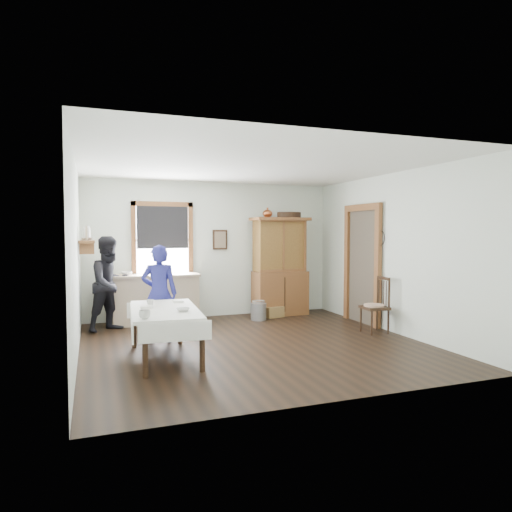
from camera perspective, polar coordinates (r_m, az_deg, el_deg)
name	(u,v)px	position (r m, az deg, el deg)	size (l,w,h in m)	color
room	(254,256)	(6.86, -0.26, 0.05)	(5.01, 5.01, 2.70)	black
window	(163,236)	(9.01, -11.59, 2.44)	(1.18, 0.07, 1.48)	white
doorway	(362,261)	(8.73, 13.17, -0.62)	(0.09, 1.14, 2.22)	#4A4135
wall_shelf	(87,240)	(7.99, -20.39, 1.88)	(0.24, 1.00, 0.44)	brown
framed_picture	(220,240)	(9.25, -4.51, 2.05)	(0.30, 0.04, 0.40)	#362212
rug_beater	(380,231)	(8.26, 15.26, 3.02)	(0.27, 0.27, 0.01)	black
work_counter	(156,299)	(8.78, -12.44, -5.22)	(1.60, 0.61, 0.92)	tan
china_hutch	(280,266)	(9.39, 3.02, -1.30)	(1.17, 0.56, 2.00)	brown
dining_table	(165,334)	(6.33, -11.32, -9.49)	(0.89, 1.70, 0.68)	white
spindle_chair	(375,305)	(7.99, 14.60, -5.93)	(0.44, 0.44, 0.95)	#362212
pail	(259,312)	(8.90, 0.32, -6.96)	(0.30, 0.30, 0.33)	#999CA1
wicker_basket	(274,312)	(9.21, 2.20, -6.98)	(0.36, 0.26, 0.21)	#9B7646
woman_blue	(159,297)	(7.23, -11.99, -5.05)	(0.51, 0.34, 1.40)	navy
figure_dark	(110,287)	(8.26, -17.74, -3.73)	(0.74, 0.57, 1.51)	black
table_cup_a	(145,314)	(5.58, -13.75, -7.11)	(0.13, 0.13, 0.11)	silver
table_cup_b	(150,303)	(6.50, -13.09, -5.73)	(0.10, 0.10, 0.09)	silver
table_bowl	(183,309)	(6.01, -9.10, -6.62)	(0.20, 0.20, 0.05)	silver
counter_book	(154,274)	(8.61, -12.58, -2.23)	(0.17, 0.23, 0.02)	#786550
counter_bowl	(127,274)	(8.64, -15.84, -2.12)	(0.20, 0.20, 0.06)	silver
shelf_bowl	(87,239)	(8.00, -20.39, 2.06)	(0.22, 0.22, 0.05)	silver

